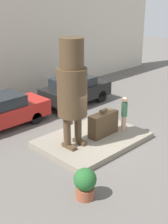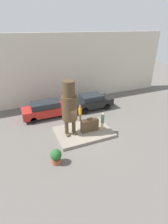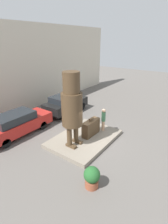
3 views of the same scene
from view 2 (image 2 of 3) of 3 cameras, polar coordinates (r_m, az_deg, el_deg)
ground_plane at (r=14.80m, az=-0.21°, el=-6.95°), size 60.00×60.00×0.00m
pedestal at (r=14.73m, az=-0.21°, el=-6.55°), size 4.57×3.26×0.24m
building_backdrop at (r=20.19m, az=-9.13°, el=13.56°), size 28.00×0.60×7.53m
statue_figure at (r=13.17m, az=-4.83°, el=2.47°), size 1.19×1.19×4.40m
giant_suitcase at (r=14.45m, az=1.84°, el=-4.30°), size 1.46×0.49×1.23m
tourist at (r=14.39m, az=6.05°, el=-2.91°), size 0.27×0.27×1.61m
parked_car_red at (r=17.40m, az=-12.05°, el=0.97°), size 4.80×1.76×1.61m
parked_car_black at (r=18.76m, az=2.76°, el=3.58°), size 4.12×1.89×1.62m
planter_pot at (r=11.77m, az=-9.11°, el=-14.09°), size 0.74×0.74×1.05m
worker_hivis at (r=16.17m, az=-1.29°, el=-0.17°), size 0.28×0.28×1.66m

